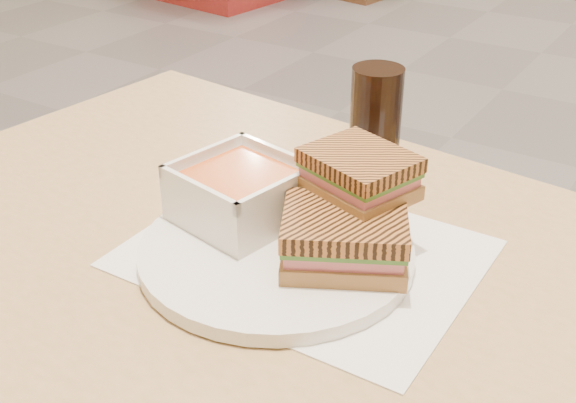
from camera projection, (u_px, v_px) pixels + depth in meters
The scene contains 7 objects.
main_table at pixel (321, 358), 0.84m from camera, with size 1.27×0.83×0.75m.
tray_liner at pixel (304, 253), 0.82m from camera, with size 0.37×0.29×0.00m.
plate at pixel (276, 251), 0.80m from camera, with size 0.30×0.30×0.02m.
soup_bowl at pixel (241, 195), 0.84m from camera, with size 0.15×0.15×0.07m.
panini_lower at pixel (344, 238), 0.76m from camera, with size 0.16×0.15×0.06m.
panini_upper at pixel (359, 174), 0.79m from camera, with size 0.13×0.12×0.05m.
cola_glass at pixel (375, 121), 0.96m from camera, with size 0.07×0.07×0.14m.
Camera 1 is at (0.37, -2.57, 1.20)m, focal length 46.06 mm.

